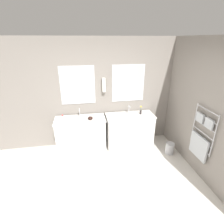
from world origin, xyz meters
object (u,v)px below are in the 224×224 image
at_px(vanity_left, 81,135).
at_px(waste_bin, 170,148).
at_px(flower_vase, 141,111).
at_px(vanity_right, 130,131).
at_px(toiletry_bottle, 63,118).
at_px(amenity_bowl, 90,118).

xyz_separation_m(vanity_left, waste_bin, (2.06, -0.50, -0.28)).
relative_size(vanity_left, flower_vase, 5.38).
bearing_deg(vanity_right, toiletry_bottle, -178.11).
xyz_separation_m(toiletry_bottle, amenity_bowl, (0.61, 0.00, -0.04)).
bearing_deg(toiletry_bottle, flower_vase, 3.29).
bearing_deg(toiletry_bottle, vanity_right, 1.89).
bearing_deg(flower_vase, vanity_left, -177.90).
xyz_separation_m(vanity_left, toiletry_bottle, (-0.37, -0.05, 0.48)).
bearing_deg(amenity_bowl, vanity_right, 2.93).
bearing_deg(waste_bin, toiletry_bottle, 169.45).
height_order(vanity_right, waste_bin, vanity_right).
distance_m(toiletry_bottle, flower_vase, 1.84).
height_order(toiletry_bottle, waste_bin, toiletry_bottle).
relative_size(toiletry_bottle, waste_bin, 0.59).
distance_m(vanity_right, amenity_bowl, 1.06).
bearing_deg(waste_bin, flower_vase, 136.36).
distance_m(vanity_left, vanity_right, 1.20).
bearing_deg(vanity_left, flower_vase, 2.10).
xyz_separation_m(amenity_bowl, waste_bin, (1.82, -0.45, -0.72)).
xyz_separation_m(flower_vase, waste_bin, (0.59, -0.56, -0.77)).
height_order(vanity_right, flower_vase, flower_vase).
bearing_deg(vanity_left, waste_bin, -13.77).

